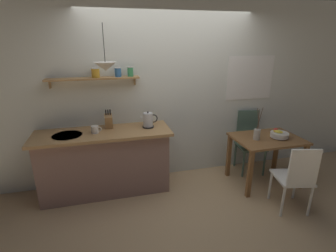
{
  "coord_description": "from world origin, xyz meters",
  "views": [
    {
      "loc": [
        -0.95,
        -3.04,
        2.1
      ],
      "look_at": [
        -0.1,
        0.25,
        0.95
      ],
      "focal_mm": 27.14,
      "sensor_mm": 36.0,
      "label": 1
    }
  ],
  "objects_px": {
    "dining_chair_far": "(249,139)",
    "dining_table": "(266,145)",
    "fruit_bowl": "(279,134)",
    "twig_vase": "(257,134)",
    "pendant_lamp": "(105,66)",
    "coffee_mug_by_sink": "(95,130)",
    "electric_kettle": "(148,120)",
    "dining_chair_near": "(296,176)",
    "knife_block": "(109,121)"
  },
  "relations": [
    {
      "from": "dining_chair_near",
      "to": "knife_block",
      "type": "distance_m",
      "value": 2.55
    },
    {
      "from": "fruit_bowl",
      "to": "knife_block",
      "type": "distance_m",
      "value": 2.48
    },
    {
      "from": "coffee_mug_by_sink",
      "to": "pendant_lamp",
      "type": "relative_size",
      "value": 0.25
    },
    {
      "from": "dining_table",
      "to": "dining_chair_far",
      "type": "distance_m",
      "value": 0.46
    },
    {
      "from": "fruit_bowl",
      "to": "pendant_lamp",
      "type": "height_order",
      "value": "pendant_lamp"
    },
    {
      "from": "dining_chair_far",
      "to": "coffee_mug_by_sink",
      "type": "distance_m",
      "value": 2.48
    },
    {
      "from": "dining_chair_near",
      "to": "fruit_bowl",
      "type": "distance_m",
      "value": 0.77
    },
    {
      "from": "dining_table",
      "to": "twig_vase",
      "type": "xyz_separation_m",
      "value": [
        -0.2,
        -0.02,
        0.21
      ]
    },
    {
      "from": "dining_chair_near",
      "to": "knife_block",
      "type": "bearing_deg",
      "value": 151.67
    },
    {
      "from": "dining_chair_near",
      "to": "pendant_lamp",
      "type": "xyz_separation_m",
      "value": [
        -2.18,
        0.91,
        1.3
      ]
    },
    {
      "from": "knife_block",
      "to": "coffee_mug_by_sink",
      "type": "relative_size",
      "value": 2.05
    },
    {
      "from": "dining_chair_far",
      "to": "coffee_mug_by_sink",
      "type": "relative_size",
      "value": 7.32
    },
    {
      "from": "fruit_bowl",
      "to": "pendant_lamp",
      "type": "distance_m",
      "value": 2.62
    },
    {
      "from": "knife_block",
      "to": "electric_kettle",
      "type": "bearing_deg",
      "value": -9.96
    },
    {
      "from": "dining_table",
      "to": "knife_block",
      "type": "xyz_separation_m",
      "value": [
        -2.26,
        0.45,
        0.42
      ]
    },
    {
      "from": "dining_table",
      "to": "fruit_bowl",
      "type": "distance_m",
      "value": 0.24
    },
    {
      "from": "dining_table",
      "to": "fruit_bowl",
      "type": "relative_size",
      "value": 3.79
    },
    {
      "from": "dining_chair_near",
      "to": "dining_chair_far",
      "type": "distance_m",
      "value": 1.19
    },
    {
      "from": "dining_table",
      "to": "pendant_lamp",
      "type": "xyz_separation_m",
      "value": [
        -2.25,
        0.19,
        1.19
      ]
    },
    {
      "from": "fruit_bowl",
      "to": "pendant_lamp",
      "type": "relative_size",
      "value": 0.47
    },
    {
      "from": "electric_kettle",
      "to": "coffee_mug_by_sink",
      "type": "relative_size",
      "value": 1.8
    },
    {
      "from": "dining_table",
      "to": "dining_chair_far",
      "type": "height_order",
      "value": "dining_chair_far"
    },
    {
      "from": "coffee_mug_by_sink",
      "to": "electric_kettle",
      "type": "bearing_deg",
      "value": 4.78
    },
    {
      "from": "fruit_bowl",
      "to": "twig_vase",
      "type": "height_order",
      "value": "twig_vase"
    },
    {
      "from": "dining_chair_far",
      "to": "fruit_bowl",
      "type": "height_order",
      "value": "dining_chair_far"
    },
    {
      "from": "electric_kettle",
      "to": "twig_vase",
      "type": "bearing_deg",
      "value": -13.97
    },
    {
      "from": "dining_table",
      "to": "fruit_bowl",
      "type": "xyz_separation_m",
      "value": [
        0.16,
        -0.04,
        0.17
      ]
    },
    {
      "from": "dining_table",
      "to": "dining_chair_near",
      "type": "xyz_separation_m",
      "value": [
        -0.07,
        -0.73,
        -0.11
      ]
    },
    {
      "from": "dining_table",
      "to": "coffee_mug_by_sink",
      "type": "height_order",
      "value": "coffee_mug_by_sink"
    },
    {
      "from": "twig_vase",
      "to": "knife_block",
      "type": "height_order",
      "value": "twig_vase"
    },
    {
      "from": "dining_table",
      "to": "fruit_bowl",
      "type": "height_order",
      "value": "fruit_bowl"
    },
    {
      "from": "dining_table",
      "to": "twig_vase",
      "type": "distance_m",
      "value": 0.29
    },
    {
      "from": "coffee_mug_by_sink",
      "to": "pendant_lamp",
      "type": "distance_m",
      "value": 0.86
    },
    {
      "from": "dining_chair_near",
      "to": "fruit_bowl",
      "type": "bearing_deg",
      "value": 71.67
    },
    {
      "from": "fruit_bowl",
      "to": "electric_kettle",
      "type": "relative_size",
      "value": 1.04
    },
    {
      "from": "fruit_bowl",
      "to": "pendant_lamp",
      "type": "xyz_separation_m",
      "value": [
        -2.41,
        0.23,
        1.02
      ]
    },
    {
      "from": "dining_table",
      "to": "dining_chair_near",
      "type": "relative_size",
      "value": 1.06
    },
    {
      "from": "dining_table",
      "to": "electric_kettle",
      "type": "relative_size",
      "value": 3.95
    },
    {
      "from": "twig_vase",
      "to": "pendant_lamp",
      "type": "xyz_separation_m",
      "value": [
        -2.05,
        0.21,
        0.98
      ]
    },
    {
      "from": "dining_chair_near",
      "to": "knife_block",
      "type": "xyz_separation_m",
      "value": [
        -2.19,
        1.18,
        0.53
      ]
    },
    {
      "from": "twig_vase",
      "to": "coffee_mug_by_sink",
      "type": "distance_m",
      "value": 2.27
    },
    {
      "from": "coffee_mug_by_sink",
      "to": "twig_vase",
      "type": "bearing_deg",
      "value": -8.02
    },
    {
      "from": "coffee_mug_by_sink",
      "to": "dining_chair_far",
      "type": "bearing_deg",
      "value": 3.73
    },
    {
      "from": "dining_chair_far",
      "to": "dining_table",
      "type": "bearing_deg",
      "value": -89.3
    },
    {
      "from": "electric_kettle",
      "to": "dining_chair_near",
      "type": "bearing_deg",
      "value": -33.38
    },
    {
      "from": "knife_block",
      "to": "pendant_lamp",
      "type": "xyz_separation_m",
      "value": [
        0.01,
        -0.27,
        0.77
      ]
    },
    {
      "from": "dining_chair_near",
      "to": "dining_chair_far",
      "type": "relative_size",
      "value": 0.92
    },
    {
      "from": "fruit_bowl",
      "to": "pendant_lamp",
      "type": "bearing_deg",
      "value": 174.54
    },
    {
      "from": "dining_table",
      "to": "knife_block",
      "type": "relative_size",
      "value": 3.48
    },
    {
      "from": "dining_chair_far",
      "to": "pendant_lamp",
      "type": "distance_m",
      "value": 2.59
    }
  ]
}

